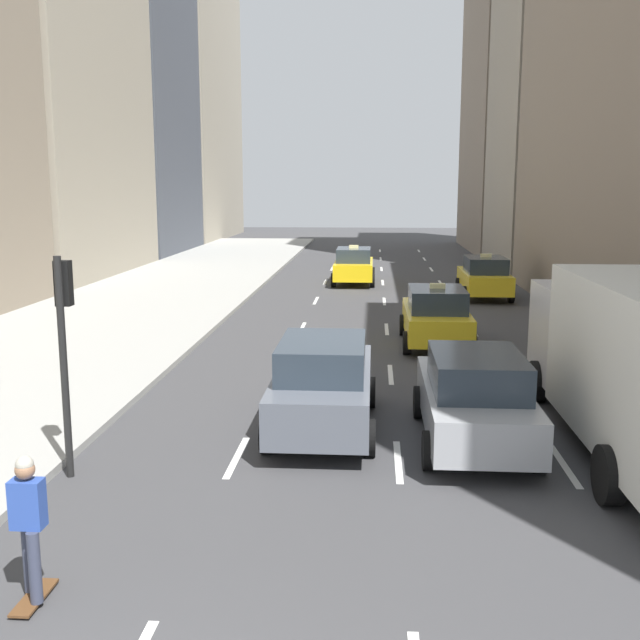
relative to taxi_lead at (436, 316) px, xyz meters
name	(u,v)px	position (x,y,z in m)	size (l,w,h in m)	color
sidewalk_left	(160,294)	(-11.00, 9.38, -0.81)	(8.00, 66.00, 0.15)	#9E9E99
lane_markings	(385,314)	(-1.40, 5.38, -0.87)	(5.72, 56.00, 0.01)	white
building_row_right	(603,7)	(8.00, 13.47, 11.44)	(6.00, 59.87, 37.33)	slate
taxi_lead	(436,316)	(0.00, 0.00, 0.00)	(2.02, 4.40, 1.87)	yellow
taxi_second	(354,265)	(-2.80, 13.89, 0.00)	(2.02, 4.40, 1.87)	yellow
taxi_third	(484,277)	(2.80, 9.74, 0.00)	(2.02, 4.40, 1.87)	yellow
sedan_black_near	(323,383)	(-2.80, -7.97, 0.04)	(2.02, 4.69, 1.81)	#565B66
sedan_silver_behind	(475,397)	(0.00, -8.60, 0.00)	(2.02, 4.54, 1.73)	#9EA0A5
skateboarder	(29,522)	(-5.68, -14.32, 0.08)	(0.36, 0.80, 1.75)	brown
traffic_light_pole	(64,330)	(-6.75, -10.57, 1.53)	(0.24, 0.42, 3.60)	black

